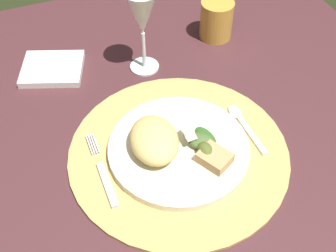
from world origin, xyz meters
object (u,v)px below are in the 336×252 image
object	(u,v)px
fork	(103,172)
dining_table	(151,185)
dinner_plate	(179,149)
wine_glass	(142,16)
spoon	(242,121)
amber_tumbler	(216,20)
napkin	(52,69)

from	to	relation	value
fork	dining_table	bearing A→B (deg)	21.74
dinner_plate	wine_glass	distance (m)	0.26
fork	spoon	world-z (taller)	spoon
dining_table	amber_tumbler	distance (m)	0.39
napkin	wine_glass	xyz separation A→B (m)	(0.18, -0.06, 0.12)
spoon	napkin	world-z (taller)	napkin
dining_table	spoon	bearing A→B (deg)	-6.05
napkin	dining_table	bearing A→B (deg)	-65.19
dinner_plate	fork	world-z (taller)	dinner_plate
dining_table	amber_tumbler	xyz separation A→B (m)	(0.25, 0.24, 0.17)
fork	amber_tumbler	distance (m)	0.44
dining_table	wine_glass	distance (m)	0.33
fork	wine_glass	size ratio (longest dim) A/B	0.90
spoon	dinner_plate	bearing A→B (deg)	-170.55
fork	napkin	bearing A→B (deg)	94.80
spoon	wine_glass	size ratio (longest dim) A/B	0.73
wine_glass	amber_tumbler	xyz separation A→B (m)	(0.18, 0.05, -0.08)
dining_table	dinner_plate	size ratio (longest dim) A/B	4.65
wine_glass	amber_tumbler	size ratio (longest dim) A/B	2.05
wine_glass	amber_tumbler	bearing A→B (deg)	13.86
dinner_plate	spoon	bearing A→B (deg)	9.45
fork	spoon	size ratio (longest dim) A/B	1.23
fork	wine_glass	world-z (taller)	wine_glass
dining_table	spoon	world-z (taller)	spoon
spoon	wine_glass	world-z (taller)	wine_glass
dinner_plate	amber_tumbler	bearing A→B (deg)	54.04
amber_tumbler	wine_glass	bearing A→B (deg)	-166.14
fork	amber_tumbler	xyz separation A→B (m)	(0.34, 0.28, 0.03)
dining_table	fork	size ratio (longest dim) A/B	7.12
napkin	wine_glass	distance (m)	0.22
wine_glass	dinner_plate	bearing A→B (deg)	-95.27
dining_table	fork	xyz separation A→B (m)	(-0.09, -0.04, 0.14)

